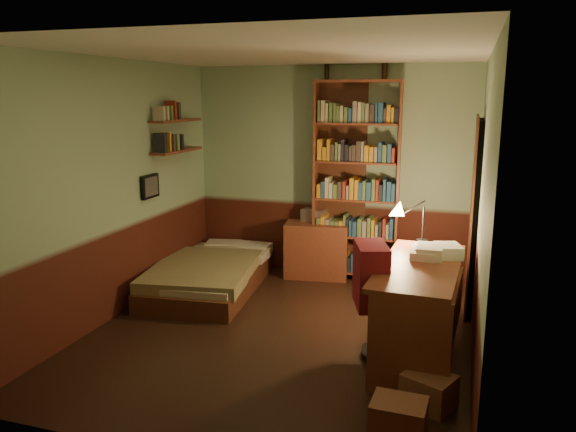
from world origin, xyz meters
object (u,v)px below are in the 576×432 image
(office_chair, at_px, (393,301))
(desk_lamp, at_px, (424,212))
(bookshelf, at_px, (356,183))
(mini_stereo, at_px, (314,215))
(cardboard_box_a, at_px, (398,420))
(desk, at_px, (418,311))
(dresser, at_px, (317,250))
(cardboard_box_b, at_px, (429,391))
(bed, at_px, (210,264))

(office_chair, bearing_deg, desk_lamp, 61.54)
(bookshelf, xyz_separation_m, desk_lamp, (0.89, -1.15, -0.07))
(mini_stereo, relative_size, cardboard_box_a, 0.79)
(desk, height_order, cardboard_box_a, desk)
(dresser, bearing_deg, cardboard_box_a, -73.68)
(cardboard_box_a, bearing_deg, cardboard_box_b, 71.08)
(dresser, height_order, bookshelf, bookshelf)
(office_chair, bearing_deg, mini_stereo, 102.88)
(dresser, relative_size, desk_lamp, 1.29)
(mini_stereo, bearing_deg, desk_lamp, -30.61)
(bookshelf, distance_m, desk_lamp, 1.46)
(office_chair, bearing_deg, cardboard_box_a, -98.82)
(bookshelf, distance_m, cardboard_box_a, 3.52)
(bed, xyz_separation_m, office_chair, (2.28, -1.15, 0.23))
(dresser, xyz_separation_m, desk_lamp, (1.35, -1.07, 0.79))
(bed, bearing_deg, mini_stereo, 36.32)
(cardboard_box_a, xyz_separation_m, cardboard_box_b, (0.16, 0.47, -0.01))
(desk_lamp, xyz_separation_m, office_chair, (-0.15, -0.88, -0.61))
(mini_stereo, distance_m, desk, 2.48)
(dresser, distance_m, cardboard_box_b, 3.09)
(bed, relative_size, mini_stereo, 7.00)
(desk_lamp, relative_size, cardboard_box_b, 1.74)
(cardboard_box_a, distance_m, cardboard_box_b, 0.50)
(bed, height_order, office_chair, office_chair)
(mini_stereo, relative_size, office_chair, 0.27)
(desk, relative_size, cardboard_box_a, 4.35)
(office_chair, height_order, cardboard_box_a, office_chair)
(desk_lamp, distance_m, cardboard_box_a, 2.29)
(bookshelf, height_order, cardboard_box_b, bookshelf)
(bookshelf, bearing_deg, cardboard_box_a, -79.19)
(bookshelf, bearing_deg, office_chair, -75.57)
(cardboard_box_a, bearing_deg, dresser, 114.08)
(dresser, relative_size, mini_stereo, 2.76)
(desk_lamp, bearing_deg, desk, -100.98)
(mini_stereo, height_order, desk, mini_stereo)
(bed, bearing_deg, cardboard_box_b, -41.29)
(desk_lamp, height_order, cardboard_box_a, desk_lamp)
(bed, distance_m, bookshelf, 1.99)
(desk, distance_m, desk_lamp, 1.06)
(dresser, xyz_separation_m, bookshelf, (0.46, 0.09, 0.86))
(desk_lamp, bearing_deg, bed, 159.15)
(bookshelf, bearing_deg, desk_lamp, -57.84)
(dresser, relative_size, bookshelf, 0.32)
(mini_stereo, distance_m, cardboard_box_a, 3.63)
(desk, xyz_separation_m, cardboard_box_a, (0.00, -1.28, -0.28))
(mini_stereo, distance_m, cardboard_box_b, 3.29)
(cardboard_box_b, bearing_deg, mini_stereo, 120.42)
(dresser, height_order, cardboard_box_b, dresser)
(cardboard_box_a, bearing_deg, bookshelf, 106.32)
(dresser, bearing_deg, bookshelf, 2.76)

